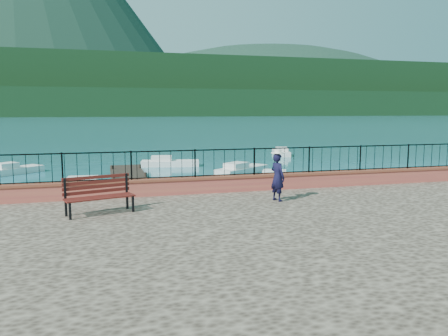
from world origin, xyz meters
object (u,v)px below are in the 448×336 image
boat_3 (14,168)px  boat_5 (281,151)px  boat_0 (95,184)px  person (277,177)px  boat_2 (242,167)px  boat_4 (170,161)px  park_bench (100,203)px  boat_1 (284,177)px

boat_3 → boat_5: (21.48, 6.53, 0.00)m
boat_0 → boat_5: (16.30, 14.41, 0.00)m
boat_0 → person: bearing=-55.1°
boat_2 → boat_5: same height
boat_3 → boat_4: bearing=-34.9°
park_bench → boat_1: park_bench is taller
person → boat_3: bearing=10.8°
boat_4 → boat_1: bearing=-51.8°
boat_0 → boat_5: 21.75m
boat_0 → boat_4: same height
person → boat_1: person is taller
boat_3 → boat_2: bearing=-56.3°
person → boat_4: 19.14m
boat_2 → boat_4: bearing=91.9°
boat_5 → park_bench: bearing=163.3°
boat_4 → boat_5: size_ratio=1.05×
boat_4 → boat_3: bearing=-162.7°
boat_2 → boat_4: size_ratio=1.03×
boat_3 → boat_5: 22.45m
boat_0 → boat_3: same height
boat_0 → boat_2: size_ratio=0.96×
boat_0 → boat_1: (10.19, -0.51, 0.00)m
boat_0 → boat_2: (9.20, 4.08, 0.00)m
boat_1 → boat_5: same height
boat_3 → boat_1: bearing=-70.1°
park_bench → person: size_ratio=1.30×
person → boat_2: person is taller
boat_0 → boat_3: bearing=127.8°
boat_0 → boat_4: size_ratio=0.99×
boat_4 → boat_5: bearing=36.4°
boat_2 → boat_3: bearing=128.5°
boat_1 → boat_5: 16.11m
park_bench → boat_0: bearing=75.2°
boat_1 → boat_3: same height
boat_0 → park_bench: bearing=-83.8°
person → boat_2: size_ratio=0.36×
boat_1 → boat_2: size_ratio=0.84×
boat_1 → boat_2: (-0.99, 4.59, 0.00)m
park_bench → person: bearing=-13.2°
boat_1 → park_bench: bearing=-109.0°
person → park_bench: bearing=72.4°
boat_5 → boat_0: bearing=147.7°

